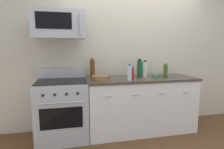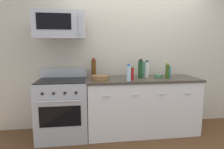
# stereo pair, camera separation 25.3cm
# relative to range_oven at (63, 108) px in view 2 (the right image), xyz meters

# --- Properties ---
(ground_plane) EXTENTS (5.90, 5.90, 0.00)m
(ground_plane) POSITION_rel_range_oven_xyz_m (1.29, -0.00, -0.47)
(ground_plane) COLOR brown
(back_wall) EXTENTS (4.92, 0.10, 2.70)m
(back_wall) POSITION_rel_range_oven_xyz_m (1.29, 0.41, 0.88)
(back_wall) COLOR beige
(back_wall) RESTS_ON ground_plane
(counter_unit) EXTENTS (1.83, 0.66, 0.92)m
(counter_unit) POSITION_rel_range_oven_xyz_m (1.29, -0.00, -0.01)
(counter_unit) COLOR white
(counter_unit) RESTS_ON ground_plane
(range_oven) EXTENTS (0.76, 0.69, 1.07)m
(range_oven) POSITION_rel_range_oven_xyz_m (0.00, 0.00, 0.00)
(range_oven) COLOR #B7BABF
(range_oven) RESTS_ON ground_plane
(microwave) EXTENTS (0.74, 0.44, 0.40)m
(microwave) POSITION_rel_range_oven_xyz_m (0.00, 0.04, 1.28)
(microwave) COLOR #B7BABF
(bottle_water_clear) EXTENTS (0.07, 0.07, 0.25)m
(bottle_water_clear) POSITION_rel_range_oven_xyz_m (1.00, -0.24, 0.57)
(bottle_water_clear) COLOR silver
(bottle_water_clear) RESTS_ON countertop_slab
(bottle_hot_sauce_red) EXTENTS (0.05, 0.05, 0.21)m
(bottle_hot_sauce_red) POSITION_rel_range_oven_xyz_m (1.07, -0.16, 0.55)
(bottle_hot_sauce_red) COLOR #B21914
(bottle_hot_sauce_red) RESTS_ON countertop_slab
(bottle_wine_green) EXTENTS (0.08, 0.08, 0.31)m
(bottle_wine_green) POSITION_rel_range_oven_xyz_m (1.25, -0.01, 0.60)
(bottle_wine_green) COLOR #19471E
(bottle_wine_green) RESTS_ON countertop_slab
(bottle_wine_amber) EXTENTS (0.08, 0.08, 0.32)m
(bottle_wine_amber) POSITION_rel_range_oven_xyz_m (0.50, 0.20, 0.60)
(bottle_wine_amber) COLOR #59330F
(bottle_wine_amber) RESTS_ON countertop_slab
(bottle_vinegar_white) EXTENTS (0.07, 0.07, 0.28)m
(bottle_vinegar_white) POSITION_rel_range_oven_xyz_m (1.39, 0.09, 0.59)
(bottle_vinegar_white) COLOR silver
(bottle_vinegar_white) RESTS_ON countertop_slab
(bottle_olive_oil) EXTENTS (0.06, 0.06, 0.25)m
(bottle_olive_oil) POSITION_rel_range_oven_xyz_m (1.67, -0.09, 0.57)
(bottle_olive_oil) COLOR #385114
(bottle_olive_oil) RESTS_ON countertop_slab
(bottle_dish_soap) EXTENTS (0.07, 0.07, 0.22)m
(bottle_dish_soap) POSITION_rel_range_oven_xyz_m (1.74, 0.00, 0.55)
(bottle_dish_soap) COLOR teal
(bottle_dish_soap) RESTS_ON countertop_slab
(bottle_sparkling_teal) EXTENTS (0.08, 0.08, 0.28)m
(bottle_sparkling_teal) POSITION_rel_range_oven_xyz_m (1.40, 0.19, 0.58)
(bottle_sparkling_teal) COLOR #197F7A
(bottle_sparkling_teal) RESTS_ON countertop_slab
(bowl_wooden_salad) EXTENTS (0.27, 0.27, 0.07)m
(bowl_wooden_salad) POSITION_rel_range_oven_xyz_m (0.58, -0.10, 0.49)
(bowl_wooden_salad) COLOR brown
(bowl_wooden_salad) RESTS_ON countertop_slab
(bowl_green_glaze) EXTENTS (0.14, 0.14, 0.05)m
(bowl_green_glaze) POSITION_rel_range_oven_xyz_m (1.56, -0.01, 0.48)
(bowl_green_glaze) COLOR #477A4C
(bowl_green_glaze) RESTS_ON countertop_slab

